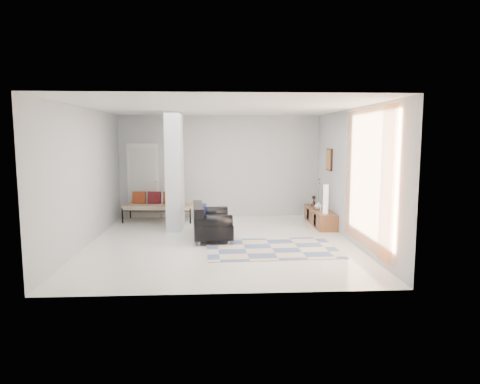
{
  "coord_description": "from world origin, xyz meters",
  "views": [
    {
      "loc": [
        -0.09,
        -8.83,
        2.2
      ],
      "look_at": [
        0.43,
        0.6,
        0.99
      ],
      "focal_mm": 32.0,
      "sensor_mm": 36.0,
      "label": 1
    }
  ],
  "objects": [
    {
      "name": "wall_left",
      "position": [
        -2.75,
        0.0,
        1.4
      ],
      "size": [
        0.0,
        6.0,
        6.0
      ],
      "primitive_type": "plane",
      "rotation": [
        1.57,
        0.0,
        1.57
      ],
      "color": "#B9BBBE",
      "rests_on": "ground"
    },
    {
      "name": "wall_right",
      "position": [
        2.75,
        0.0,
        1.4
      ],
      "size": [
        0.0,
        6.0,
        6.0
      ],
      "primitive_type": "plane",
      "rotation": [
        1.57,
        0.0,
        -1.57
      ],
      "color": "#B9BBBE",
      "rests_on": "ground"
    },
    {
      "name": "bronze_figurine",
      "position": [
        2.47,
        2.23,
        0.54
      ],
      "size": [
        0.15,
        0.15,
        0.27
      ],
      "primitive_type": null,
      "rotation": [
        0.0,
        0.0,
        -0.15
      ],
      "color": "#311E15",
      "rests_on": "media_console"
    },
    {
      "name": "wall_front",
      "position": [
        0.0,
        -3.0,
        1.4
      ],
      "size": [
        6.0,
        0.0,
        6.0
      ],
      "primitive_type": "plane",
      "rotation": [
        -1.57,
        0.0,
        0.0
      ],
      "color": "#B9BBBE",
      "rests_on": "ground"
    },
    {
      "name": "curtain",
      "position": [
        2.67,
        -1.15,
        1.45
      ],
      "size": [
        0.0,
        2.55,
        2.55
      ],
      "primitive_type": "plane",
      "rotation": [
        1.57,
        0.0,
        1.57
      ],
      "color": "#FF8943",
      "rests_on": "wall_right"
    },
    {
      "name": "hallway_door",
      "position": [
        -2.1,
        2.96,
        1.02
      ],
      "size": [
        0.85,
        0.06,
        2.04
      ],
      "primitive_type": "cube",
      "color": "white",
      "rests_on": "floor"
    },
    {
      "name": "area_rug",
      "position": [
        1.0,
        -0.59,
        0.01
      ],
      "size": [
        2.63,
        1.81,
        0.01
      ],
      "primitive_type": "cube",
      "rotation": [
        0.0,
        0.0,
        0.04
      ],
      "color": "#C2B295",
      "rests_on": "floor"
    },
    {
      "name": "vase",
      "position": [
        2.47,
        1.68,
        0.51
      ],
      "size": [
        0.23,
        0.23,
        0.21
      ],
      "primitive_type": "imported",
      "rotation": [
        0.0,
        0.0,
        -0.15
      ],
      "color": "white",
      "rests_on": "media_console"
    },
    {
      "name": "ceiling",
      "position": [
        0.0,
        0.0,
        2.8
      ],
      "size": [
        6.0,
        6.0,
        0.0
      ],
      "primitive_type": "plane",
      "rotation": [
        3.14,
        0.0,
        0.0
      ],
      "color": "white",
      "rests_on": "wall_back"
    },
    {
      "name": "wall_art",
      "position": [
        2.72,
        1.7,
        1.65
      ],
      "size": [
        0.04,
        0.45,
        0.55
      ],
      "primitive_type": "cube",
      "color": "#37190F",
      "rests_on": "wall_right"
    },
    {
      "name": "floor",
      "position": [
        0.0,
        0.0,
        0.0
      ],
      "size": [
        6.0,
        6.0,
        0.0
      ],
      "primitive_type": "plane",
      "color": "silver",
      "rests_on": "ground"
    },
    {
      "name": "daybed",
      "position": [
        -1.64,
        2.48,
        0.42
      ],
      "size": [
        1.84,
        0.89,
        0.77
      ],
      "rotation": [
        0.0,
        0.0,
        -0.08
      ],
      "color": "black",
      "rests_on": "floor"
    },
    {
      "name": "loveseat",
      "position": [
        -0.25,
        0.35,
        0.36
      ],
      "size": [
        0.89,
        1.43,
        0.76
      ],
      "rotation": [
        0.0,
        0.0,
        0.07
      ],
      "color": "silver",
      "rests_on": "floor"
    },
    {
      "name": "wall_back",
      "position": [
        0.0,
        3.0,
        1.4
      ],
      "size": [
        6.0,
        0.0,
        6.0
      ],
      "primitive_type": "plane",
      "rotation": [
        1.57,
        0.0,
        0.0
      ],
      "color": "#B9BBBE",
      "rests_on": "ground"
    },
    {
      "name": "media_console",
      "position": [
        2.52,
        1.7,
        0.2
      ],
      "size": [
        0.45,
        1.8,
        0.8
      ],
      "color": "brown",
      "rests_on": "floor"
    },
    {
      "name": "cylinder_lamp",
      "position": [
        2.5,
        1.11,
        0.74
      ],
      "size": [
        0.13,
        0.13,
        0.69
      ],
      "primitive_type": "cylinder",
      "color": "silver",
      "rests_on": "media_console"
    },
    {
      "name": "partition_column",
      "position": [
        -1.1,
        1.6,
        1.4
      ],
      "size": [
        0.35,
        1.2,
        2.8
      ],
      "primitive_type": "cube",
      "color": "silver",
      "rests_on": "floor"
    }
  ]
}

